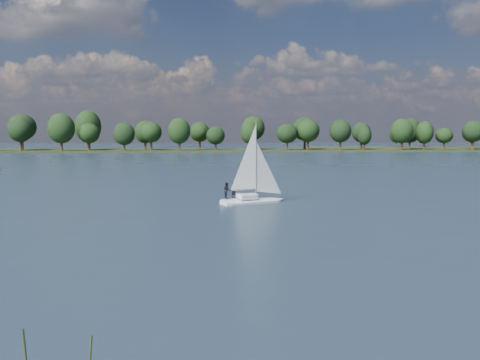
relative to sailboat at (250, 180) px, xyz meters
name	(u,v)px	position (x,y,z in m)	size (l,w,h in m)	color
ground	(235,166)	(3.89, 67.57, -2.39)	(700.00, 700.00, 0.00)	#233342
far_shore	(215,151)	(3.89, 179.57, -2.39)	(660.00, 40.00, 1.50)	black
sailboat	(250,180)	(0.00, 0.00, 0.00)	(6.67, 4.38, 8.56)	silver
treeline	(193,132)	(-5.73, 175.63, 5.70)	(563.02, 73.85, 18.32)	black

